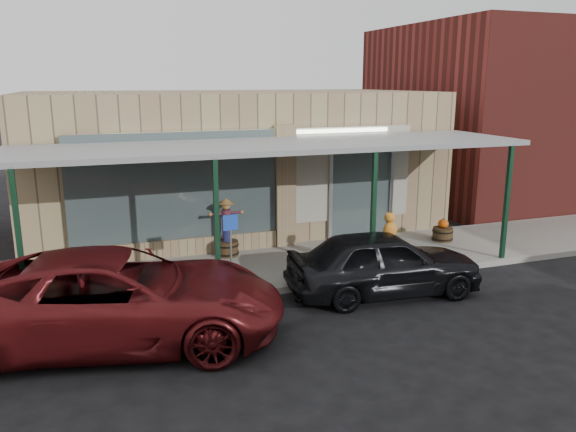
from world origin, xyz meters
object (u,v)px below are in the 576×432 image
object	(u,v)px
parked_sedan	(384,263)
barrel_scarecrow	(227,236)
barrel_pumpkin	(443,232)
car_maroon	(117,298)
handicap_sign	(231,241)

from	to	relation	value
parked_sedan	barrel_scarecrow	bearing A→B (deg)	42.59
barrel_scarecrow	barrel_pumpkin	bearing A→B (deg)	-7.79
barrel_pumpkin	car_maroon	xyz separation A→B (m)	(-8.90, -3.17, 0.43)
barrel_scarecrow	barrel_pumpkin	distance (m)	6.07
parked_sedan	handicap_sign	bearing A→B (deg)	74.42
barrel_scarecrow	barrel_pumpkin	xyz separation A→B (m)	(6.03, -0.65, -0.28)
barrel_pumpkin	parked_sedan	xyz separation A→B (m)	(-3.37, -2.72, 0.33)
parked_sedan	car_maroon	size ratio (longest dim) A/B	0.73
barrel_scarecrow	parked_sedan	distance (m)	4.29
car_maroon	barrel_pumpkin	bearing A→B (deg)	-57.63
barrel_scarecrow	car_maroon	xyz separation A→B (m)	(-2.87, -3.82, 0.16)
barrel_pumpkin	parked_sedan	distance (m)	4.34
barrel_pumpkin	car_maroon	size ratio (longest dim) A/B	0.12
parked_sedan	car_maroon	distance (m)	5.55
barrel_pumpkin	handicap_sign	world-z (taller)	handicap_sign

